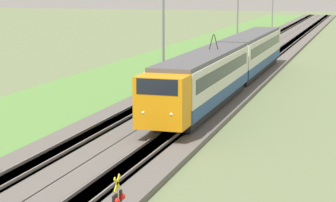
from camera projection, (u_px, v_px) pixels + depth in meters
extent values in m
cube|color=#605B56|center=(216.00, 68.00, 67.81)|extent=(240.00, 4.40, 0.30)
cube|color=#605B56|center=(258.00, 69.00, 66.58)|extent=(240.00, 4.40, 0.30)
cube|color=#4C4238|center=(216.00, 68.00, 67.81)|extent=(240.00, 1.57, 0.30)
cube|color=gray|center=(211.00, 65.00, 67.93)|extent=(240.00, 0.07, 0.15)
cube|color=gray|center=(221.00, 66.00, 67.62)|extent=(240.00, 0.07, 0.15)
cube|color=#4C4238|center=(258.00, 69.00, 66.58)|extent=(240.00, 1.57, 0.30)
cube|color=gray|center=(253.00, 67.00, 66.69)|extent=(240.00, 0.07, 0.15)
cube|color=gray|center=(263.00, 67.00, 66.38)|extent=(240.00, 0.07, 0.15)
cube|color=#5B8E42|center=(151.00, 66.00, 69.88)|extent=(240.00, 9.59, 0.12)
cube|color=orange|center=(162.00, 102.00, 35.50)|extent=(1.93, 2.76, 2.84)
cube|color=black|center=(161.00, 85.00, 35.06)|extent=(1.39, 2.30, 0.85)
sphere|color=#F2EAC6|center=(143.00, 113.00, 34.95)|extent=(0.20, 0.20, 0.20)
sphere|color=#F2EAC6|center=(172.00, 114.00, 34.49)|extent=(0.20, 0.20, 0.20)
cube|color=navy|center=(205.00, 92.00, 44.78)|extent=(17.39, 2.87, 0.80)
cube|color=silver|center=(205.00, 72.00, 44.53)|extent=(17.39, 2.87, 2.05)
cube|color=black|center=(205.00, 69.00, 44.50)|extent=(16.00, 2.89, 0.86)
cube|color=#515156|center=(205.00, 55.00, 44.33)|extent=(17.39, 2.64, 0.25)
cube|color=black|center=(204.00, 102.00, 44.90)|extent=(16.52, 2.44, 0.55)
cylinder|color=black|center=(168.00, 119.00, 38.53)|extent=(0.86, 0.12, 0.86)
cylinder|color=black|center=(185.00, 120.00, 38.23)|extent=(0.86, 0.12, 0.86)
cube|color=navy|center=(252.00, 61.00, 62.63)|extent=(19.32, 2.87, 0.80)
cube|color=silver|center=(252.00, 47.00, 62.38)|extent=(19.32, 2.87, 2.05)
cube|color=black|center=(252.00, 45.00, 62.35)|extent=(17.78, 2.89, 0.86)
cube|color=#515156|center=(252.00, 35.00, 62.18)|extent=(19.32, 2.64, 0.25)
cube|color=black|center=(251.00, 68.00, 62.75)|extent=(18.36, 2.44, 0.55)
cylinder|color=black|center=(211.00, 42.00, 46.71)|extent=(0.06, 0.33, 1.08)
cylinder|color=black|center=(216.00, 42.00, 46.61)|extent=(0.06, 0.33, 1.08)
cube|color=black|center=(177.00, 134.00, 38.53)|extent=(0.10, 0.10, 0.00)
cube|color=black|center=(117.00, 199.00, 19.41)|extent=(0.70, 0.06, 0.36)
sphere|color=red|center=(122.00, 196.00, 19.60)|extent=(0.20, 0.20, 0.20)
sphere|color=red|center=(117.00, 201.00, 19.18)|extent=(0.20, 0.20, 0.20)
cube|color=yellow|center=(117.00, 183.00, 19.33)|extent=(0.49, 0.03, 0.49)
cube|color=yellow|center=(117.00, 183.00, 19.33)|extent=(0.49, 0.03, 0.49)
cylinder|color=slate|center=(163.00, 28.00, 59.48)|extent=(0.22, 0.22, 9.56)
cylinder|color=slate|center=(238.00, 14.00, 93.12)|extent=(0.22, 0.22, 9.09)
cylinder|color=slate|center=(273.00, 5.00, 126.71)|extent=(0.22, 0.22, 9.26)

